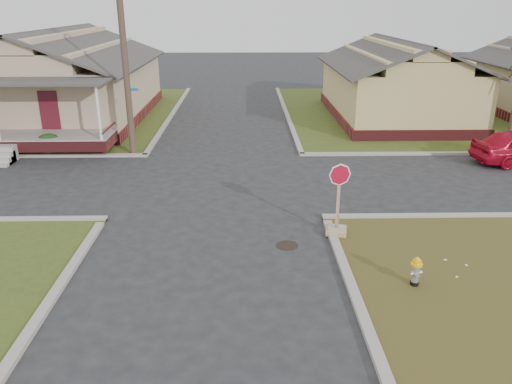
{
  "coord_description": "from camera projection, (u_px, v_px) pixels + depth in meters",
  "views": [
    {
      "loc": [
        1.02,
        -13.45,
        6.59
      ],
      "look_at": [
        1.33,
        1.0,
        1.1
      ],
      "focal_mm": 35.0,
      "sensor_mm": 36.0,
      "label": 1
    }
  ],
  "objects": [
    {
      "name": "verge_far_left",
      "position": [
        24.0,
        114.0,
        31.45
      ],
      "size": [
        19.0,
        19.0,
        0.05
      ],
      "primitive_type": "cube",
      "color": "#394F1C",
      "rests_on": "ground"
    },
    {
      "name": "ground",
      "position": [
        212.0,
        239.0,
        14.89
      ],
      "size": [
        120.0,
        120.0,
        0.0
      ],
      "primitive_type": "plane",
      "color": "#262628",
      "rests_on": "ground"
    },
    {
      "name": "manhole",
      "position": [
        287.0,
        245.0,
        14.46
      ],
      "size": [
        0.64,
        0.64,
        0.01
      ],
      "primitive_type": "cylinder",
      "color": "black",
      "rests_on": "ground"
    },
    {
      "name": "utility_pole",
      "position": [
        124.0,
        51.0,
        21.47
      ],
      "size": [
        1.8,
        0.28,
        9.0
      ],
      "color": "#3A2B21",
      "rests_on": "ground"
    },
    {
      "name": "fire_hydrant",
      "position": [
        416.0,
        270.0,
        12.21
      ],
      "size": [
        0.29,
        0.29,
        0.77
      ],
      "rotation": [
        0.0,
        0.0,
        0.27
      ],
      "color": "black",
      "rests_on": "ground"
    },
    {
      "name": "corner_house",
      "position": [
        59.0,
        81.0,
        29.48
      ],
      "size": [
        10.1,
        15.5,
        5.3
      ],
      "color": "maroon",
      "rests_on": "ground"
    },
    {
      "name": "side_house_yellow",
      "position": [
        396.0,
        82.0,
        29.73
      ],
      "size": [
        7.6,
        11.6,
        4.7
      ],
      "color": "maroon",
      "rests_on": "ground"
    },
    {
      "name": "stop_sign",
      "position": [
        337.0,
        219.0,
        14.97
      ],
      "size": [
        0.63,
        0.61,
        2.22
      ],
      "rotation": [
        0.0,
        0.0,
        -0.21
      ],
      "color": "#A6845A",
      "rests_on": "ground"
    },
    {
      "name": "curbs",
      "position": [
        220.0,
        182.0,
        19.56
      ],
      "size": [
        80.0,
        40.0,
        0.12
      ],
      "primitive_type": null,
      "color": "#A7A197",
      "rests_on": "ground"
    },
    {
      "name": "hedge_right",
      "position": [
        49.0,
        143.0,
        22.92
      ],
      "size": [
        1.31,
        1.07,
        1.0
      ],
      "primitive_type": "ellipsoid",
      "color": "#1A3914",
      "rests_on": "verge_far_left"
    }
  ]
}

